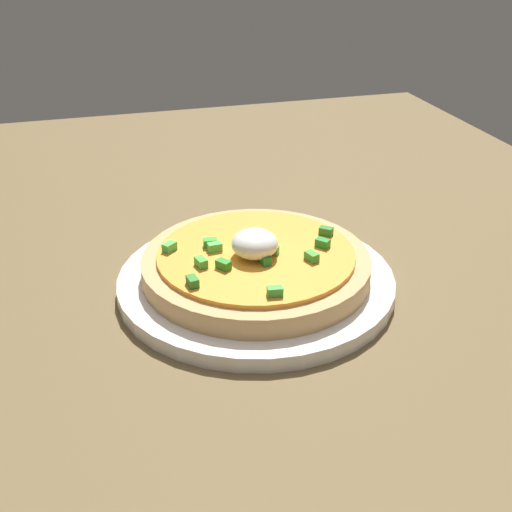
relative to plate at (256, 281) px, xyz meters
The scene contains 3 objects.
dining_table 6.57cm from the plate, 83.21° to the left, with size 125.99×84.42×2.25cm, color brown.
plate is the anchor object (origin of this frame).
pizza 1.99cm from the plate, 22.10° to the right, with size 21.29×21.29×4.97cm.
Camera 1 is at (50.23, -20.90, 34.34)cm, focal length 45.73 mm.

